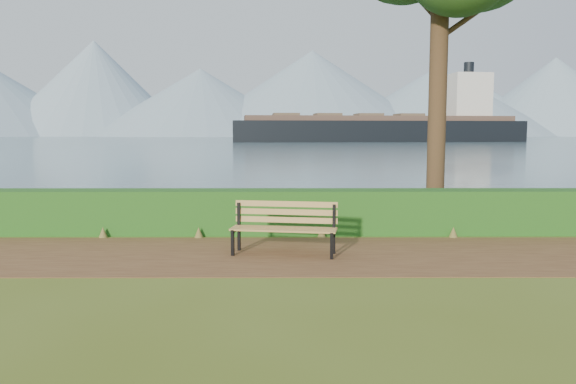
{
  "coord_description": "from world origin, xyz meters",
  "views": [
    {
      "loc": [
        0.82,
        -10.1,
        2.29
      ],
      "look_at": [
        0.86,
        1.2,
        1.1
      ],
      "focal_mm": 35.0,
      "sensor_mm": 36.0,
      "label": 1
    }
  ],
  "objects": [
    {
      "name": "cargo_ship",
      "position": [
        27.5,
        137.2,
        3.41
      ],
      "size": [
        76.25,
        19.32,
        22.9
      ],
      "rotation": [
        0.0,
        0.0,
        0.1
      ],
      "color": "black",
      "rests_on": "ground"
    },
    {
      "name": "mountains",
      "position": [
        -9.17,
        406.05,
        27.7
      ],
      "size": [
        585.0,
        190.0,
        70.0
      ],
      "color": "#7A91A2",
      "rests_on": "ground"
    },
    {
      "name": "hedge",
      "position": [
        0.0,
        2.6,
        0.5
      ],
      "size": [
        32.0,
        0.85,
        1.0
      ],
      "primitive_type": "cube",
      "color": "#164D16",
      "rests_on": "ground"
    },
    {
      "name": "water",
      "position": [
        0.0,
        260.0,
        0.01
      ],
      "size": [
        700.0,
        510.0,
        0.0
      ],
      "primitive_type": "cube",
      "color": "#405866",
      "rests_on": "ground"
    },
    {
      "name": "ground",
      "position": [
        0.0,
        0.0,
        0.0
      ],
      "size": [
        140.0,
        140.0,
        0.0
      ],
      "primitive_type": "plane",
      "color": "#525F1B",
      "rests_on": "ground"
    },
    {
      "name": "path",
      "position": [
        0.0,
        0.3,
        0.01
      ],
      "size": [
        40.0,
        3.4,
        0.01
      ],
      "primitive_type": "cube",
      "color": "brown",
      "rests_on": "ground"
    },
    {
      "name": "bench",
      "position": [
        0.79,
        0.39,
        0.57
      ],
      "size": [
        2.05,
        0.9,
        0.99
      ],
      "rotation": [
        0.0,
        0.0,
        -0.17
      ],
      "color": "black",
      "rests_on": "ground"
    }
  ]
}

